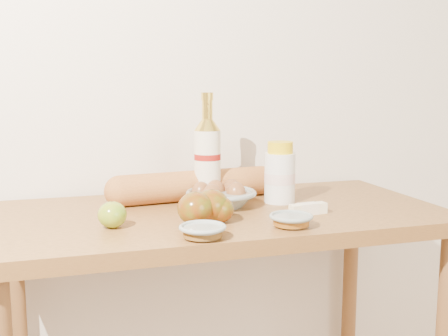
{
  "coord_description": "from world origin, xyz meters",
  "views": [
    {
      "loc": [
        -0.43,
        -0.24,
        1.25
      ],
      "look_at": [
        0.0,
        1.15,
        1.02
      ],
      "focal_mm": 45.0,
      "sensor_mm": 36.0,
      "label": 1
    }
  ],
  "objects_px": {
    "table": "(221,254)",
    "egg_bowl": "(220,196)",
    "baguette": "(194,185)",
    "bourbon_bottle": "(207,157)",
    "cream_bottle": "(280,174)"
  },
  "relations": [
    {
      "from": "cream_bottle",
      "to": "baguette",
      "type": "bearing_deg",
      "value": 134.14
    },
    {
      "from": "bourbon_bottle",
      "to": "baguette",
      "type": "relative_size",
      "value": 0.59
    },
    {
      "from": "egg_bowl",
      "to": "baguette",
      "type": "relative_size",
      "value": 0.42
    },
    {
      "from": "cream_bottle",
      "to": "egg_bowl",
      "type": "xyz_separation_m",
      "value": [
        -0.18,
        -0.0,
        -0.05
      ]
    },
    {
      "from": "bourbon_bottle",
      "to": "cream_bottle",
      "type": "relative_size",
      "value": 1.79
    },
    {
      "from": "table",
      "to": "egg_bowl",
      "type": "distance_m",
      "value": 0.16
    },
    {
      "from": "bourbon_bottle",
      "to": "baguette",
      "type": "bearing_deg",
      "value": 148.63
    },
    {
      "from": "table",
      "to": "bourbon_bottle",
      "type": "height_order",
      "value": "bourbon_bottle"
    },
    {
      "from": "table",
      "to": "baguette",
      "type": "xyz_separation_m",
      "value": [
        -0.04,
        0.14,
        0.17
      ]
    },
    {
      "from": "bourbon_bottle",
      "to": "cream_bottle",
      "type": "xyz_separation_m",
      "value": [
        0.19,
        -0.08,
        -0.05
      ]
    },
    {
      "from": "baguette",
      "to": "bourbon_bottle",
      "type": "bearing_deg",
      "value": -34.62
    },
    {
      "from": "bourbon_bottle",
      "to": "table",
      "type": "bearing_deg",
      "value": -91.65
    },
    {
      "from": "table",
      "to": "egg_bowl",
      "type": "relative_size",
      "value": 5.31
    },
    {
      "from": "egg_bowl",
      "to": "baguette",
      "type": "height_order",
      "value": "baguette"
    },
    {
      "from": "table",
      "to": "cream_bottle",
      "type": "xyz_separation_m",
      "value": [
        0.19,
        0.05,
        0.2
      ]
    }
  ]
}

